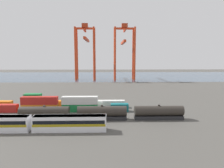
{
  "coord_description": "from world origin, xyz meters",
  "views": [
    {
      "loc": [
        2.59,
        -73.33,
        18.18
      ],
      "look_at": [
        5.1,
        20.36,
        6.21
      ],
      "focal_mm": 32.72,
      "sensor_mm": 36.0,
      "label": 1
    }
  ],
  "objects_px": {
    "gantry_crane_central": "(124,47)",
    "gantry_crane_west": "(86,46)",
    "freight_tank_row": "(102,113)",
    "passenger_train": "(31,123)",
    "shipping_container_10": "(108,104)"
  },
  "relations": [
    {
      "from": "freight_tank_row",
      "to": "gantry_crane_west",
      "type": "height_order",
      "value": "gantry_crane_west"
    },
    {
      "from": "freight_tank_row",
      "to": "gantry_crane_west",
      "type": "bearing_deg",
      "value": 97.99
    },
    {
      "from": "freight_tank_row",
      "to": "gantry_crane_west",
      "type": "xyz_separation_m",
      "value": [
        -16.32,
        116.23,
        26.21
      ]
    },
    {
      "from": "gantry_crane_west",
      "to": "gantry_crane_central",
      "type": "height_order",
      "value": "gantry_crane_central"
    },
    {
      "from": "passenger_train",
      "to": "freight_tank_row",
      "type": "xyz_separation_m",
      "value": [
        17.4,
        9.21,
        -0.05
      ]
    },
    {
      "from": "freight_tank_row",
      "to": "shipping_container_10",
      "type": "relative_size",
      "value": 3.99
    },
    {
      "from": "gantry_crane_west",
      "to": "gantry_crane_central",
      "type": "relative_size",
      "value": 1.0
    },
    {
      "from": "freight_tank_row",
      "to": "gantry_crane_central",
      "type": "xyz_separation_m",
      "value": [
        16.35,
        116.06,
        25.72
      ]
    },
    {
      "from": "passenger_train",
      "to": "gantry_crane_west",
      "type": "height_order",
      "value": "gantry_crane_west"
    },
    {
      "from": "freight_tank_row",
      "to": "shipping_container_10",
      "type": "bearing_deg",
      "value": 82.6
    },
    {
      "from": "shipping_container_10",
      "to": "gantry_crane_west",
      "type": "bearing_deg",
      "value": 100.26
    },
    {
      "from": "passenger_train",
      "to": "gantry_crane_west",
      "type": "bearing_deg",
      "value": 89.5
    },
    {
      "from": "gantry_crane_central",
      "to": "gantry_crane_west",
      "type": "bearing_deg",
      "value": 179.7
    },
    {
      "from": "passenger_train",
      "to": "shipping_container_10",
      "type": "height_order",
      "value": "passenger_train"
    },
    {
      "from": "gantry_crane_west",
      "to": "gantry_crane_central",
      "type": "distance_m",
      "value": 32.67
    }
  ]
}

